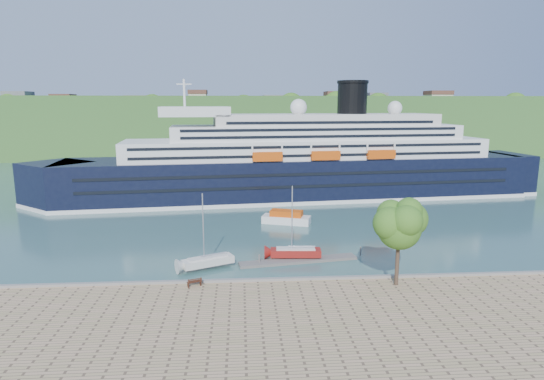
{
  "coord_description": "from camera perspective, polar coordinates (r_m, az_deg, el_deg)",
  "views": [
    {
      "loc": [
        -3.24,
        -49.56,
        21.05
      ],
      "look_at": [
        2.2,
        30.0,
        5.9
      ],
      "focal_mm": 30.0,
      "sensor_mm": 36.0,
      "label": 1
    }
  ],
  "objects": [
    {
      "name": "far_hillside",
      "position": [
        194.8,
        -2.98,
        8.08
      ],
      "size": [
        400.0,
        50.0,
        24.0
      ],
      "primitive_type": "cube",
      "color": "#316026",
      "rests_on": "ground"
    },
    {
      "name": "tender_launch",
      "position": [
        81.29,
        1.81,
        -3.39
      ],
      "size": [
        9.08,
        5.46,
        2.37
      ],
      "primitive_type": null,
      "rotation": [
        0.0,
        0.0,
        -0.32
      ],
      "color": "#D24B0C",
      "rests_on": "ground"
    },
    {
      "name": "quay_coping",
      "position": [
        53.32,
        -0.15,
        -11.16
      ],
      "size": [
        220.0,
        0.5,
        0.3
      ],
      "primitive_type": "cube",
      "color": "slate",
      "rests_on": "promenade"
    },
    {
      "name": "park_bench",
      "position": [
        52.41,
        -9.73,
        -11.26
      ],
      "size": [
        1.81,
        1.26,
        1.08
      ],
      "primitive_type": null,
      "rotation": [
        0.0,
        0.0,
        0.38
      ],
      "color": "#401E12",
      "rests_on": "promenade"
    },
    {
      "name": "sailboat_white_near",
      "position": [
        58.97,
        -8.13,
        -5.37
      ],
      "size": [
        7.58,
        4.98,
        9.56
      ],
      "primitive_type": null,
      "rotation": [
        0.0,
        0.0,
        0.43
      ],
      "color": "silver",
      "rests_on": "ground"
    },
    {
      "name": "promenade_tree",
      "position": [
        52.41,
        15.59,
        -5.87
      ],
      "size": [
        6.54,
        6.54,
        10.83
      ],
      "primitive_type": null,
      "color": "#335D18",
      "rests_on": "promenade"
    },
    {
      "name": "sailboat_red",
      "position": [
        61.79,
        3.02,
        -4.4
      ],
      "size": [
        7.73,
        2.62,
        9.83
      ],
      "primitive_type": null,
      "rotation": [
        0.0,
        0.0,
        -0.07
      ],
      "color": "maroon",
      "rests_on": "ground"
    },
    {
      "name": "floating_pontoon",
      "position": [
        62.29,
        3.34,
        -8.84
      ],
      "size": [
        16.35,
        4.59,
        0.36
      ],
      "primitive_type": null,
      "rotation": [
        0.0,
        0.0,
        0.16
      ],
      "color": "slate",
      "rests_on": "ground"
    },
    {
      "name": "cruise_ship",
      "position": [
        101.88,
        3.31,
        6.27
      ],
      "size": [
        117.96,
        28.77,
        26.24
      ],
      "primitive_type": null,
      "rotation": [
        0.0,
        0.0,
        0.1
      ],
      "color": "black",
      "rests_on": "ground"
    },
    {
      "name": "ground",
      "position": [
        53.94,
        -0.16,
        -12.21
      ],
      "size": [
        400.0,
        400.0,
        0.0
      ],
      "primitive_type": "plane",
      "color": "#335B59",
      "rests_on": "ground"
    }
  ]
}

